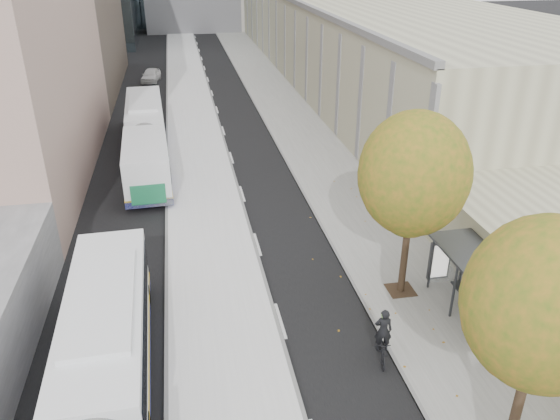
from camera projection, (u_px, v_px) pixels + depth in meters
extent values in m
cube|color=silver|center=(195.00, 136.00, 40.77)|extent=(4.25, 150.00, 0.15)
cube|color=gray|center=(299.00, 130.00, 42.10)|extent=(4.75, 150.00, 0.08)
cube|color=#9B987C|center=(339.00, 24.00, 67.84)|extent=(18.00, 92.00, 8.00)
cube|color=#383A3F|center=(477.00, 259.00, 20.02)|extent=(1.90, 4.40, 0.10)
cylinder|color=#383A3F|center=(481.00, 323.00, 18.70)|extent=(0.10, 0.10, 2.40)
cube|color=silver|center=(489.00, 285.00, 20.68)|extent=(0.04, 4.00, 2.10)
cylinder|color=black|center=(517.00, 407.00, 14.81)|extent=(0.28, 0.28, 3.11)
sphere|color=#365D16|center=(544.00, 304.00, 13.32)|extent=(4.00, 4.00, 4.00)
cylinder|color=black|center=(404.00, 256.00, 21.85)|extent=(0.28, 0.28, 3.24)
sphere|color=#365D16|center=(414.00, 174.00, 20.29)|extent=(4.20, 4.20, 4.20)
cube|color=black|center=(96.00, 413.00, 14.26)|extent=(2.99, 16.41, 0.98)
cube|color=white|center=(146.00, 138.00, 36.08)|extent=(3.23, 17.27, 2.86)
cube|color=black|center=(145.00, 130.00, 35.85)|extent=(3.26, 16.58, 0.99)
cube|color=#1A6E45|center=(141.00, 195.00, 28.67)|extent=(1.81, 0.14, 1.11)
imported|color=black|center=(381.00, 348.00, 18.69)|extent=(0.79, 1.70, 0.98)
imported|color=black|center=(383.00, 330.00, 18.35)|extent=(0.67, 0.51, 1.65)
sphere|color=#6A934C|center=(385.00, 315.00, 18.08)|extent=(0.26, 0.26, 0.26)
imported|color=silver|center=(151.00, 75.00, 56.79)|extent=(2.22, 4.12, 1.33)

